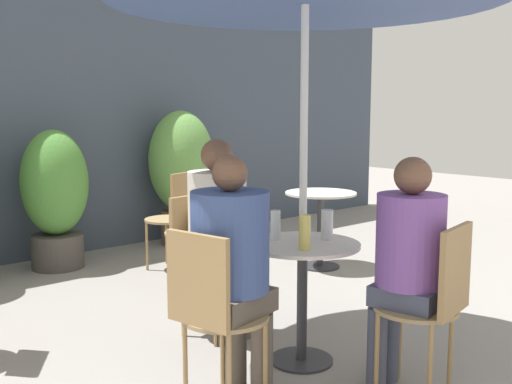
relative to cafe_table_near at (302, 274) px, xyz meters
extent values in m
plane|color=gray|center=(-0.05, -0.18, -0.52)|extent=(20.00, 20.00, 0.00)
cube|color=#3D4756|center=(-0.05, 3.41, 0.98)|extent=(10.00, 0.06, 3.00)
cylinder|color=#2D2D33|center=(0.00, 0.00, -0.52)|extent=(0.37, 0.37, 0.01)
cylinder|color=#2D2D33|center=(0.00, 0.00, -0.17)|extent=(0.06, 0.06, 0.67)
cylinder|color=silver|center=(0.00, 0.00, 0.17)|extent=(0.65, 0.65, 0.02)
cylinder|color=#2D2D33|center=(1.64, 1.36, -0.52)|extent=(0.37, 0.37, 0.01)
cylinder|color=#2D2D33|center=(1.64, 1.36, -0.17)|extent=(0.06, 0.06, 0.67)
cylinder|color=silver|center=(1.64, 1.36, 0.17)|extent=(0.65, 0.65, 0.02)
cylinder|color=#997F56|center=(-0.13, 0.67, -0.06)|extent=(0.43, 0.43, 0.02)
cylinder|color=#9E7A4C|center=(-0.02, 0.83, -0.30)|extent=(0.02, 0.02, 0.45)
cylinder|color=#9E7A4C|center=(-0.29, 0.78, -0.30)|extent=(0.02, 0.02, 0.45)
cylinder|color=#9E7A4C|center=(0.03, 0.56, -0.30)|extent=(0.02, 0.02, 0.45)
cylinder|color=#9E7A4C|center=(-0.24, 0.51, -0.30)|extent=(0.02, 0.02, 0.45)
cube|color=#9E7A4C|center=(-0.17, 0.86, 0.16)|extent=(0.36, 0.10, 0.43)
cylinder|color=#997F56|center=(-0.67, -0.13, -0.06)|extent=(0.43, 0.43, 0.02)
cylinder|color=#9E7A4C|center=(-0.83, -0.02, -0.30)|extent=(0.02, 0.02, 0.45)
cylinder|color=#9E7A4C|center=(-0.78, -0.29, -0.30)|extent=(0.02, 0.02, 0.45)
cylinder|color=#9E7A4C|center=(-0.56, 0.03, -0.30)|extent=(0.02, 0.02, 0.45)
cylinder|color=#9E7A4C|center=(-0.51, -0.24, -0.30)|extent=(0.02, 0.02, 0.45)
cube|color=#9E7A4C|center=(-0.86, -0.17, 0.16)|extent=(0.10, 0.36, 0.43)
cylinder|color=#997F56|center=(0.13, -0.67, -0.06)|extent=(0.43, 0.43, 0.02)
cylinder|color=#9E7A4C|center=(0.02, -0.83, -0.30)|extent=(0.02, 0.02, 0.45)
cylinder|color=#9E7A4C|center=(0.29, -0.78, -0.30)|extent=(0.02, 0.02, 0.45)
cylinder|color=#9E7A4C|center=(-0.03, -0.56, -0.30)|extent=(0.02, 0.02, 0.45)
cylinder|color=#9E7A4C|center=(0.24, -0.51, -0.30)|extent=(0.02, 0.02, 0.45)
cube|color=#9E7A4C|center=(0.17, -0.86, 0.16)|extent=(0.36, 0.10, 0.43)
cylinder|color=#997F56|center=(0.56, 2.24, -0.06)|extent=(0.43, 0.43, 0.02)
cylinder|color=#9E7A4C|center=(0.47, 2.07, -0.30)|extent=(0.02, 0.02, 0.45)
cylinder|color=#9E7A4C|center=(0.73, 2.15, -0.30)|extent=(0.02, 0.02, 0.45)
cylinder|color=#9E7A4C|center=(0.38, 2.33, -0.30)|extent=(0.02, 0.02, 0.45)
cylinder|color=#9E7A4C|center=(0.64, 2.42, -0.30)|extent=(0.02, 0.02, 0.45)
cube|color=#9E7A4C|center=(0.62, 2.06, 0.16)|extent=(0.35, 0.14, 0.43)
cylinder|color=#997F56|center=(0.37, 1.61, -0.06)|extent=(0.43, 0.43, 0.02)
cylinder|color=#9E7A4C|center=(0.39, 1.42, -0.30)|extent=(0.02, 0.02, 0.45)
cylinder|color=#9E7A4C|center=(0.56, 1.64, -0.30)|extent=(0.02, 0.02, 0.45)
cylinder|color=#9E7A4C|center=(0.17, 1.59, -0.30)|extent=(0.02, 0.02, 0.45)
cylinder|color=#9E7A4C|center=(0.34, 1.81, -0.30)|extent=(0.02, 0.02, 0.45)
cube|color=#9E7A4C|center=(0.52, 1.50, 0.16)|extent=(0.24, 0.31, 0.43)
cylinder|color=brown|center=(-0.18, 0.48, -0.30)|extent=(0.11, 0.11, 0.45)
cylinder|color=brown|center=(-0.01, 0.51, -0.30)|extent=(0.11, 0.11, 0.45)
cube|color=brown|center=(-0.12, 0.63, 0.00)|extent=(0.38, 0.41, 0.11)
cylinder|color=beige|center=(-0.12, 0.63, 0.30)|extent=(0.37, 0.37, 0.49)
sphere|color=brown|center=(-0.12, 0.63, 0.65)|extent=(0.20, 0.20, 0.20)
cylinder|color=brown|center=(-0.47, -0.18, -0.30)|extent=(0.11, 0.11, 0.45)
cylinder|color=brown|center=(-0.51, -0.01, -0.30)|extent=(0.11, 0.11, 0.45)
cube|color=brown|center=(-0.63, -0.12, 0.00)|extent=(0.41, 0.38, 0.11)
cylinder|color=#384C84|center=(-0.63, -0.12, 0.30)|extent=(0.38, 0.38, 0.49)
sphere|color=brown|center=(-0.63, -0.12, 0.63)|extent=(0.17, 0.17, 0.17)
cylinder|color=#42475B|center=(0.17, -0.49, -0.30)|extent=(0.10, 0.10, 0.45)
cylinder|color=#42475B|center=(0.02, -0.52, -0.30)|extent=(0.10, 0.10, 0.45)
cube|color=#42475B|center=(0.12, -0.63, 0.00)|extent=(0.35, 0.38, 0.10)
cylinder|color=#7A4C9E|center=(0.12, -0.63, 0.28)|extent=(0.34, 0.34, 0.47)
sphere|color=brown|center=(0.12, -0.63, 0.61)|extent=(0.19, 0.19, 0.19)
cylinder|color=silver|center=(0.17, -0.03, 0.27)|extent=(0.07, 0.07, 0.18)
cylinder|color=silver|center=(-0.06, 0.16, 0.27)|extent=(0.06, 0.06, 0.17)
cylinder|color=#DBC65B|center=(-0.12, -0.13, 0.28)|extent=(0.06, 0.06, 0.19)
cylinder|color=#47423D|center=(-0.19, 2.96, -0.37)|extent=(0.47, 0.47, 0.31)
ellipsoid|color=#4C8938|center=(-0.19, 2.96, 0.27)|extent=(0.60, 0.60, 0.96)
cylinder|color=brown|center=(1.25, 3.03, -0.34)|extent=(0.46, 0.46, 0.37)
ellipsoid|color=#609947|center=(1.25, 3.03, 0.38)|extent=(0.70, 0.70, 1.08)
cylinder|color=silver|center=(0.00, 0.00, 0.62)|extent=(0.04, 0.04, 2.29)
camera|label=1|loc=(-2.40, -2.31, 0.93)|focal=42.00mm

